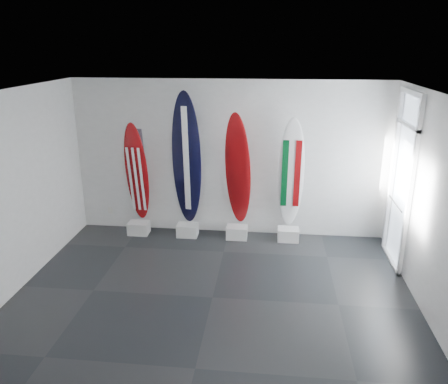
# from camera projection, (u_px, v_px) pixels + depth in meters

# --- Properties ---
(floor) EXTENTS (6.00, 6.00, 0.00)m
(floor) POSITION_uv_depth(u_px,v_px,m) (213.00, 297.00, 6.67)
(floor) COLOR black
(floor) RESTS_ON ground
(ceiling) EXTENTS (6.00, 6.00, 0.00)m
(ceiling) POSITION_uv_depth(u_px,v_px,m) (211.00, 94.00, 5.71)
(ceiling) COLOR white
(ceiling) RESTS_ON wall_back
(wall_back) EXTENTS (6.00, 0.00, 6.00)m
(wall_back) POSITION_uv_depth(u_px,v_px,m) (229.00, 159.00, 8.55)
(wall_back) COLOR silver
(wall_back) RESTS_ON ground
(wall_front) EXTENTS (6.00, 0.00, 6.00)m
(wall_front) POSITION_uv_depth(u_px,v_px,m) (173.00, 303.00, 3.83)
(wall_front) COLOR silver
(wall_front) RESTS_ON ground
(wall_left) EXTENTS (0.00, 5.00, 5.00)m
(wall_left) POSITION_uv_depth(u_px,v_px,m) (8.00, 196.00, 6.50)
(wall_left) COLOR silver
(wall_left) RESTS_ON ground
(wall_right) EXTENTS (0.00, 5.00, 5.00)m
(wall_right) POSITION_uv_depth(u_px,v_px,m) (436.00, 212.00, 5.88)
(wall_right) COLOR silver
(wall_right) RESTS_ON ground
(display_block_usa) EXTENTS (0.40, 0.30, 0.24)m
(display_block_usa) POSITION_uv_depth(u_px,v_px,m) (139.00, 228.00, 8.87)
(display_block_usa) COLOR silver
(display_block_usa) RESTS_ON floor
(surfboard_usa) EXTENTS (0.49, 0.40, 2.01)m
(surfboard_usa) POSITION_uv_depth(u_px,v_px,m) (137.00, 173.00, 8.60)
(surfboard_usa) COLOR maroon
(surfboard_usa) RESTS_ON display_block_usa
(display_block_navy) EXTENTS (0.40, 0.30, 0.24)m
(display_block_navy) POSITION_uv_depth(u_px,v_px,m) (188.00, 230.00, 8.76)
(display_block_navy) COLOR silver
(display_block_navy) RESTS_ON floor
(surfboard_navy) EXTENTS (0.61, 0.31, 2.58)m
(surfboard_navy) POSITION_uv_depth(u_px,v_px,m) (187.00, 159.00, 8.41)
(surfboard_navy) COLOR black
(surfboard_navy) RESTS_ON display_block_navy
(display_block_swiss) EXTENTS (0.40, 0.30, 0.24)m
(display_block_swiss) POSITION_uv_depth(u_px,v_px,m) (237.00, 232.00, 8.67)
(display_block_swiss) COLOR silver
(display_block_swiss) RESTS_ON floor
(surfboard_swiss) EXTENTS (0.60, 0.53, 2.23)m
(surfboard_swiss) POSITION_uv_depth(u_px,v_px,m) (238.00, 170.00, 8.37)
(surfboard_swiss) COLOR maroon
(surfboard_swiss) RESTS_ON display_block_swiss
(display_block_italy) EXTENTS (0.40, 0.30, 0.24)m
(display_block_italy) POSITION_uv_depth(u_px,v_px,m) (288.00, 234.00, 8.56)
(display_block_italy) COLOR silver
(display_block_italy) RESTS_ON floor
(surfboard_italy) EXTENTS (0.49, 0.29, 2.14)m
(surfboard_italy) POSITION_uv_depth(u_px,v_px,m) (291.00, 174.00, 8.28)
(surfboard_italy) COLOR white
(surfboard_italy) RESTS_ON display_block_italy
(wall_outlet) EXTENTS (0.09, 0.02, 0.13)m
(wall_outlet) POSITION_uv_depth(u_px,v_px,m) (110.00, 210.00, 9.14)
(wall_outlet) COLOR silver
(wall_outlet) RESTS_ON wall_back
(glass_door) EXTENTS (0.12, 1.16, 2.85)m
(glass_door) POSITION_uv_depth(u_px,v_px,m) (402.00, 182.00, 7.37)
(glass_door) COLOR white
(glass_door) RESTS_ON floor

